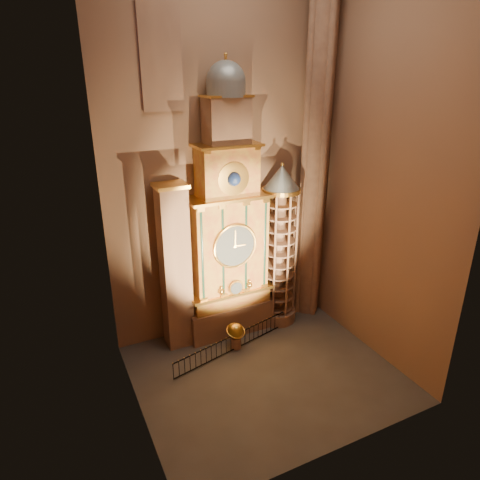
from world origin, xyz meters
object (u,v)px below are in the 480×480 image
portrait_tower (175,268)px  stair_turret (279,248)px  iron_railing (233,343)px  celestial_globe (236,334)px  astronomical_clock (228,235)px

portrait_tower → stair_turret: 6.91m
stair_turret → iron_railing: size_ratio=1.31×
portrait_tower → celestial_globe: bearing=-35.5°
astronomical_clock → iron_railing: bearing=-108.0°
stair_turret → iron_railing: bearing=-154.5°
astronomical_clock → celestial_globe: bearing=-102.9°
portrait_tower → iron_railing: 5.77m
stair_turret → celestial_globe: 6.09m
celestial_globe → iron_railing: size_ratio=0.21×
iron_railing → stair_turret: bearing=25.5°
iron_railing → portrait_tower: bearing=139.1°
portrait_tower → iron_railing: (2.66, -2.30, -4.57)m
portrait_tower → astronomical_clock: bearing=-0.3°
astronomical_clock → portrait_tower: 3.73m
astronomical_clock → stair_turret: size_ratio=1.55×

